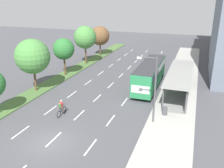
# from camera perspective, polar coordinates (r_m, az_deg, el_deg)

# --- Properties ---
(ground_plane) EXTENTS (140.00, 140.00, 0.00)m
(ground_plane) POSITION_cam_1_polar(r_m,az_deg,el_deg) (21.62, -14.49, -13.35)
(ground_plane) COLOR #4C4C51
(median_strip) EXTENTS (2.60, 52.00, 0.12)m
(median_strip) POSITION_cam_1_polar(r_m,az_deg,el_deg) (41.27, -8.91, 3.28)
(median_strip) COLOR #4C7038
(median_strip) RESTS_ON ground
(sidewalk_right) EXTENTS (4.50, 52.00, 0.15)m
(sidewalk_right) POSITION_cam_1_polar(r_m,az_deg,el_deg) (36.61, 16.10, 0.61)
(sidewalk_right) COLOR #ADAAA3
(sidewalk_right) RESTS_ON ground
(lane_divider_left) EXTENTS (0.14, 46.19, 0.01)m
(lane_divider_left) POSITION_cam_1_polar(r_m,az_deg,el_deg) (37.19, -4.11, 1.54)
(lane_divider_left) COLOR white
(lane_divider_left) RESTS_ON ground
(lane_divider_center) EXTENTS (0.14, 46.19, 0.01)m
(lane_divider_center) POSITION_cam_1_polar(r_m,az_deg,el_deg) (35.99, 1.00, 0.97)
(lane_divider_center) COLOR white
(lane_divider_center) RESTS_ON ground
(lane_divider_right) EXTENTS (0.14, 46.19, 0.01)m
(lane_divider_right) POSITION_cam_1_polar(r_m,az_deg,el_deg) (35.09, 6.43, 0.34)
(lane_divider_right) COLOR white
(lane_divider_right) RESTS_ON ground
(bus_shelter) EXTENTS (2.90, 12.40, 2.86)m
(bus_shelter) POSITION_cam_1_polar(r_m,az_deg,el_deg) (31.09, 16.19, 0.72)
(bus_shelter) COLOR gray
(bus_shelter) RESTS_ON sidewalk_right
(bus) EXTENTS (2.54, 11.29, 3.37)m
(bus) POSITION_cam_1_polar(r_m,az_deg,el_deg) (32.89, 8.99, 2.68)
(bus) COLOR #28844C
(bus) RESTS_ON ground
(cyclist) EXTENTS (0.46, 1.82, 1.71)m
(cyclist) POSITION_cam_1_polar(r_m,az_deg,el_deg) (25.58, -11.94, -5.67)
(cyclist) COLOR black
(cyclist) RESTS_ON ground
(median_tree_second) EXTENTS (4.40, 4.40, 6.75)m
(median_tree_second) POSITION_cam_1_polar(r_m,az_deg,el_deg) (31.91, -18.34, 6.21)
(median_tree_second) COLOR brown
(median_tree_second) RESTS_ON median_strip
(median_tree_third) EXTENTS (3.29, 3.29, 5.75)m
(median_tree_third) POSITION_cam_1_polar(r_m,az_deg,el_deg) (37.86, -11.40, 8.12)
(median_tree_third) COLOR brown
(median_tree_third) RESTS_ON median_strip
(median_tree_fourth) EXTENTS (4.06, 4.06, 6.86)m
(median_tree_fourth) POSITION_cam_1_polar(r_m,az_deg,el_deg) (44.03, -6.40, 10.94)
(median_tree_fourth) COLOR brown
(median_tree_fourth) RESTS_ON median_strip
(median_tree_fifth) EXTENTS (3.95, 3.95, 6.05)m
(median_tree_fifth) POSITION_cam_1_polar(r_m,az_deg,el_deg) (50.83, -2.87, 11.35)
(median_tree_fifth) COLOR brown
(median_tree_fifth) RESTS_ON median_strip
(streetlight) EXTENTS (1.91, 0.24, 6.50)m
(streetlight) POSITION_cam_1_polar(r_m,az_deg,el_deg) (22.69, 9.78, -0.37)
(streetlight) COLOR #4C4C51
(streetlight) RESTS_ON sidewalk_right
(trash_bin) EXTENTS (0.52, 0.52, 0.85)m
(trash_bin) POSITION_cam_1_polar(r_m,az_deg,el_deg) (25.57, 12.40, -6.26)
(trash_bin) COLOR #4C4C51
(trash_bin) RESTS_ON sidewalk_right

